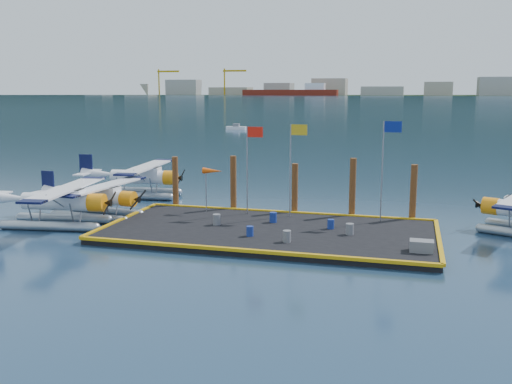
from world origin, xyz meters
TOP-DOWN VIEW (x-y plane):
  - ground at (0.00, 0.00)m, footprint 4000.00×4000.00m
  - dock at (0.00, 0.00)m, footprint 20.00×10.00m
  - dock_bumpers at (0.00, 0.00)m, footprint 20.25×10.25m
  - far_backdrop at (239.91, 1737.52)m, footprint 3050.00×2050.00m
  - seaplane_a at (-13.60, -1.43)m, footprint 8.86×9.74m
  - seaplane_b at (-12.45, 1.51)m, footprint 8.00×8.82m
  - seaplane_c at (-13.26, 9.51)m, footprint 8.96×9.88m
  - drum_0 at (-3.47, 0.15)m, footprint 0.49×0.49m
  - drum_1 at (1.70, -2.72)m, footprint 0.47×0.47m
  - drum_2 at (4.94, -0.11)m, footprint 0.47×0.47m
  - drum_3 at (-0.66, -2.01)m, footprint 0.42×0.42m
  - drum_4 at (3.66, 1.01)m, footprint 0.42×0.42m
  - drum_5 at (-0.17, 1.78)m, footprint 0.46×0.46m
  - crate at (8.99, -2.78)m, footprint 1.23×0.82m
  - flagpole_red at (-2.29, 3.80)m, footprint 1.14×0.08m
  - flagpole_yellow at (0.70, 3.80)m, footprint 1.14×0.08m
  - flagpole_blue at (6.70, 3.80)m, footprint 1.14×0.08m
  - windsock at (-5.03, 3.80)m, footprint 1.40×0.44m
  - piling_0 at (-8.50, 5.40)m, footprint 0.44×0.44m
  - piling_1 at (-4.00, 5.40)m, footprint 0.44×0.44m
  - piling_2 at (0.50, 5.40)m, footprint 0.44×0.44m
  - piling_3 at (4.50, 5.40)m, footprint 0.44×0.44m
  - piling_4 at (8.50, 5.40)m, footprint 0.44×0.44m

SIDE VIEW (x-z plane):
  - ground at x=0.00m, z-range 0.00..0.00m
  - dock at x=0.00m, z-range 0.00..0.40m
  - dock_bumpers at x=0.00m, z-range 0.40..0.58m
  - drum_4 at x=3.66m, z-range 0.40..0.99m
  - drum_3 at x=-0.66m, z-range 0.40..0.99m
  - crate at x=8.99m, z-range 0.40..1.02m
  - drum_5 at x=-0.17m, z-range 0.40..1.05m
  - drum_1 at x=1.70m, z-range 0.40..1.06m
  - drum_2 at x=4.94m, z-range 0.40..1.06m
  - drum_0 at x=-3.47m, z-range 0.40..1.09m
  - seaplane_b at x=-12.45m, z-range -0.20..2.92m
  - seaplane_a at x=-13.60m, z-range -0.22..3.22m
  - seaplane_c at x=-13.26m, z-range -0.23..3.27m
  - piling_2 at x=0.50m, z-range 0.00..3.80m
  - piling_0 at x=-8.50m, z-range 0.00..4.00m
  - piling_4 at x=8.50m, z-range 0.00..4.00m
  - piling_1 at x=-4.00m, z-range 0.00..4.20m
  - piling_3 at x=4.50m, z-range 0.00..4.30m
  - windsock at x=-5.03m, z-range 1.67..4.79m
  - flagpole_red at x=-2.29m, z-range 1.40..7.40m
  - flagpole_yellow at x=0.70m, z-range 1.41..7.61m
  - flagpole_blue at x=6.70m, z-range 1.44..7.94m
  - far_backdrop at x=239.91m, z-range -395.55..414.45m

